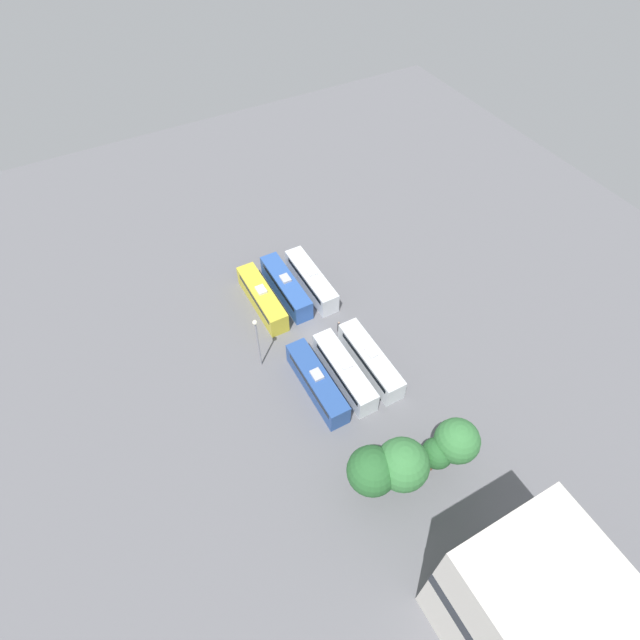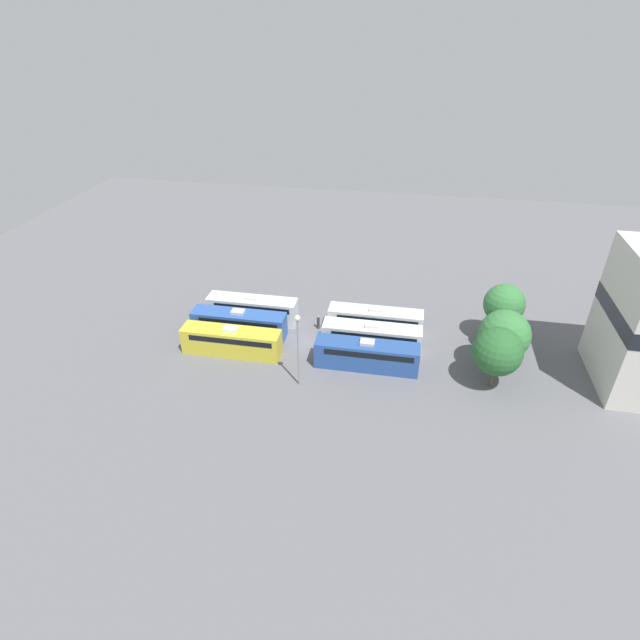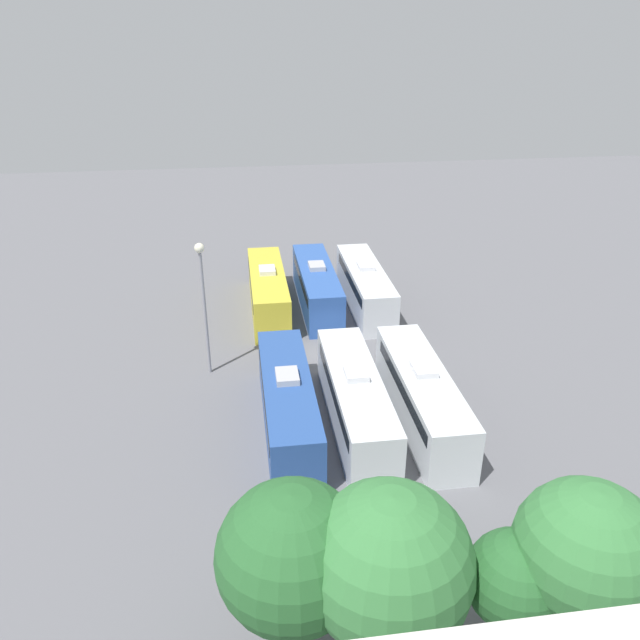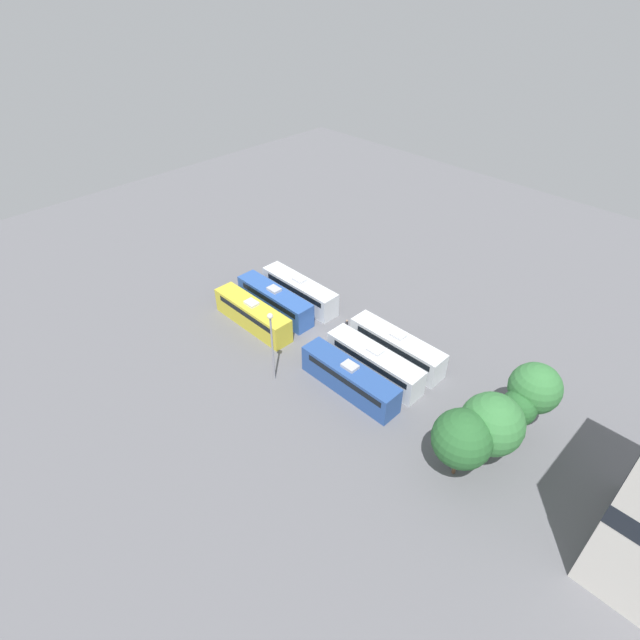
{
  "view_description": "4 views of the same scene",
  "coord_description": "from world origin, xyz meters",
  "px_view_note": "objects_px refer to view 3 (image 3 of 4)",
  "views": [
    {
      "loc": [
        19.04,
        36.9,
        52.47
      ],
      "look_at": [
        -0.79,
        0.53,
        3.09
      ],
      "focal_mm": 28.0,
      "sensor_mm": 36.0,
      "label": 1
    },
    {
      "loc": [
        49.19,
        11.03,
        34.22
      ],
      "look_at": [
        -1.68,
        1.63,
        2.27
      ],
      "focal_mm": 28.0,
      "sensor_mm": 36.0,
      "label": 2
    },
    {
      "loc": [
        5.84,
        36.44,
        20.4
      ],
      "look_at": [
        0.86,
        0.35,
        2.85
      ],
      "focal_mm": 35.0,
      "sensor_mm": 36.0,
      "label": 3
    },
    {
      "loc": [
        32.17,
        32.32,
        37.34
      ],
      "look_at": [
        -1.42,
        -1.51,
        1.42
      ],
      "focal_mm": 28.0,
      "sensor_mm": 36.0,
      "label": 4
    }
  ],
  "objects_px": {
    "bus_4": "(355,399)",
    "tree_2": "(389,565)",
    "bus_3": "(422,395)",
    "bus_5": "(288,402)",
    "bus_2": "(268,290)",
    "light_pole": "(203,289)",
    "bus_0": "(365,286)",
    "bus_1": "(317,285)",
    "tree_1": "(515,580)",
    "tree_3": "(292,556)",
    "worker_person": "(384,348)",
    "tree_0": "(586,552)"
  },
  "relations": [
    {
      "from": "bus_4",
      "to": "tree_2",
      "type": "relative_size",
      "value": 1.55
    },
    {
      "from": "bus_3",
      "to": "bus_5",
      "type": "distance_m",
      "value": 7.42
    },
    {
      "from": "bus_2",
      "to": "bus_5",
      "type": "height_order",
      "value": "same"
    },
    {
      "from": "bus_3",
      "to": "light_pole",
      "type": "relative_size",
      "value": 1.34
    },
    {
      "from": "bus_0",
      "to": "bus_5",
      "type": "relative_size",
      "value": 1.0
    },
    {
      "from": "bus_1",
      "to": "light_pole",
      "type": "height_order",
      "value": "light_pole"
    },
    {
      "from": "bus_5",
      "to": "tree_1",
      "type": "relative_size",
      "value": 2.06
    },
    {
      "from": "tree_1",
      "to": "tree_3",
      "type": "distance_m",
      "value": 7.3
    },
    {
      "from": "bus_2",
      "to": "light_pole",
      "type": "relative_size",
      "value": 1.34
    },
    {
      "from": "light_pole",
      "to": "worker_person",
      "type": "bearing_deg",
      "value": -179.78
    },
    {
      "from": "bus_0",
      "to": "tree_3",
      "type": "height_order",
      "value": "tree_3"
    },
    {
      "from": "bus_1",
      "to": "bus_3",
      "type": "xyz_separation_m",
      "value": [
        -3.68,
        16.42,
        0.0
      ]
    },
    {
      "from": "worker_person",
      "to": "light_pole",
      "type": "bearing_deg",
      "value": 0.22
    },
    {
      "from": "bus_0",
      "to": "bus_3",
      "type": "bearing_deg",
      "value": 89.82
    },
    {
      "from": "bus_0",
      "to": "light_pole",
      "type": "relative_size",
      "value": 1.34
    },
    {
      "from": "worker_person",
      "to": "tree_2",
      "type": "distance_m",
      "value": 22.2
    },
    {
      "from": "tree_2",
      "to": "tree_3",
      "type": "height_order",
      "value": "tree_2"
    },
    {
      "from": "bus_4",
      "to": "tree_3",
      "type": "xyz_separation_m",
      "value": [
        4.7,
        13.24,
        2.81
      ]
    },
    {
      "from": "bus_2",
      "to": "bus_5",
      "type": "bearing_deg",
      "value": 90.38
    },
    {
      "from": "bus_2",
      "to": "light_pole",
      "type": "height_order",
      "value": "light_pole"
    },
    {
      "from": "tree_0",
      "to": "tree_3",
      "type": "bearing_deg",
      "value": -10.26
    },
    {
      "from": "bus_3",
      "to": "tree_1",
      "type": "bearing_deg",
      "value": 84.92
    },
    {
      "from": "bus_5",
      "to": "tree_0",
      "type": "xyz_separation_m",
      "value": [
        -8.25,
        15.12,
        3.4
      ]
    },
    {
      "from": "bus_3",
      "to": "bus_5",
      "type": "height_order",
      "value": "same"
    },
    {
      "from": "bus_1",
      "to": "light_pole",
      "type": "bearing_deg",
      "value": 48.76
    },
    {
      "from": "bus_0",
      "to": "tree_0",
      "type": "distance_m",
      "value": 30.88
    },
    {
      "from": "tree_1",
      "to": "tree_0",
      "type": "bearing_deg",
      "value": 174.08
    },
    {
      "from": "bus_0",
      "to": "bus_3",
      "type": "relative_size",
      "value": 1.0
    },
    {
      "from": "bus_0",
      "to": "bus_1",
      "type": "height_order",
      "value": "same"
    },
    {
      "from": "bus_5",
      "to": "bus_3",
      "type": "bearing_deg",
      "value": 177.69
    },
    {
      "from": "bus_3",
      "to": "light_pole",
      "type": "height_order",
      "value": "light_pole"
    },
    {
      "from": "tree_1",
      "to": "bus_3",
      "type": "bearing_deg",
      "value": -95.08
    },
    {
      "from": "tree_0",
      "to": "tree_1",
      "type": "relative_size",
      "value": 1.34
    },
    {
      "from": "bus_3",
      "to": "bus_2",
      "type": "bearing_deg",
      "value": -64.89
    },
    {
      "from": "tree_0",
      "to": "tree_2",
      "type": "distance_m",
      "value": 6.32
    },
    {
      "from": "bus_4",
      "to": "tree_1",
      "type": "distance_m",
      "value": 15.06
    },
    {
      "from": "bus_4",
      "to": "tree_2",
      "type": "bearing_deg",
      "value": 83.14
    },
    {
      "from": "bus_0",
      "to": "tree_2",
      "type": "xyz_separation_m",
      "value": [
        5.49,
        29.99,
        3.03
      ]
    },
    {
      "from": "worker_person",
      "to": "tree_3",
      "type": "xyz_separation_m",
      "value": [
        8.0,
        20.29,
        3.68
      ]
    },
    {
      "from": "bus_2",
      "to": "bus_5",
      "type": "distance_m",
      "value": 15.76
    },
    {
      "from": "bus_5",
      "to": "tree_0",
      "type": "height_order",
      "value": "tree_0"
    },
    {
      "from": "bus_1",
      "to": "tree_3",
      "type": "distance_m",
      "value": 30.07
    },
    {
      "from": "bus_2",
      "to": "tree_0",
      "type": "distance_m",
      "value": 32.17
    },
    {
      "from": "tree_2",
      "to": "tree_3",
      "type": "bearing_deg",
      "value": -18.27
    },
    {
      "from": "tree_3",
      "to": "bus_4",
      "type": "bearing_deg",
      "value": -109.55
    },
    {
      "from": "tree_2",
      "to": "tree_0",
      "type": "bearing_deg",
      "value": 173.72
    },
    {
      "from": "tree_1",
      "to": "bus_5",
      "type": "bearing_deg",
      "value": -67.67
    },
    {
      "from": "bus_1",
      "to": "bus_3",
      "type": "height_order",
      "value": "same"
    },
    {
      "from": "tree_0",
      "to": "light_pole",
      "type": "bearing_deg",
      "value": -59.95
    },
    {
      "from": "bus_1",
      "to": "bus_5",
      "type": "distance_m",
      "value": 16.54
    }
  ]
}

